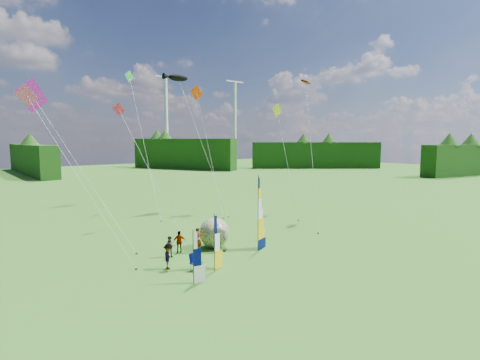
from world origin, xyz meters
TOP-DOWN VIEW (x-y plane):
  - ground at (0.00, 0.00)m, footprint 220.00×220.00m
  - treeline_ring at (0.00, 0.00)m, footprint 210.00×210.00m
  - turbine_left at (70.00, 95.00)m, footprint 8.00×1.20m
  - turbine_right at (45.00, 102.00)m, footprint 8.00×1.20m
  - feather_banner_main at (0.42, 3.57)m, footprint 1.43×0.64m
  - side_banner_left at (-4.61, 2.15)m, footprint 0.99×0.35m
  - side_banner_far at (-6.89, 1.05)m, footprint 0.93×0.30m
  - bol_inflatable at (-1.65, 6.42)m, footprint 2.80×2.80m
  - spectator_a at (-3.35, 6.04)m, footprint 0.77×0.60m
  - spectator_b at (-5.55, 6.32)m, footprint 0.84×0.65m
  - spectator_c at (-6.82, 4.25)m, footprint 0.93×1.15m
  - spectator_d at (-4.42, 7.01)m, footprint 1.03×0.82m
  - camp_chair at (-5.57, 2.88)m, footprint 0.79×0.79m
  - kite_whale at (6.13, 20.04)m, footprint 8.10×13.69m
  - kite_rainbow_delta at (-9.56, 12.57)m, footprint 13.70×15.23m
  - kite_parafoil at (10.95, 7.45)m, footprint 11.56×12.27m
  - small_kite_red at (-2.56, 15.97)m, footprint 5.37×9.56m
  - small_kite_orange at (6.10, 18.38)m, footprint 4.33×10.15m
  - small_kite_yellow at (12.30, 12.08)m, footprint 6.35×9.51m
  - small_kite_pink at (-10.77, 9.15)m, footprint 7.78×10.46m
  - small_kite_green at (0.27, 23.06)m, footprint 8.58×13.97m

SIDE VIEW (x-z plane):
  - ground at x=0.00m, z-range 0.00..0.00m
  - camp_chair at x=-5.57m, z-range 0.00..1.13m
  - spectator_b at x=-5.55m, z-range 0.00..1.56m
  - spectator_d at x=-4.42m, z-range 0.00..1.63m
  - spectator_c at x=-6.82m, z-range 0.00..1.70m
  - spectator_a at x=-3.35m, z-range 0.00..1.87m
  - bol_inflatable at x=-1.65m, z-range 0.00..2.36m
  - side_banner_far at x=-6.89m, z-range 0.00..3.12m
  - side_banner_left at x=-4.61m, z-range 0.00..3.58m
  - feather_banner_main at x=0.42m, z-range 0.00..5.58m
  - treeline_ring at x=0.00m, z-range 0.00..8.00m
  - small_kite_red at x=-2.56m, z-range 0.00..12.53m
  - small_kite_pink at x=-10.77m, z-range 0.00..12.78m
  - small_kite_yellow at x=12.30m, z-range 0.00..13.29m
  - kite_rainbow_delta at x=-9.56m, z-range 0.00..14.20m
  - small_kite_orange at x=6.10m, z-range 0.00..15.54m
  - kite_parafoil at x=10.95m, z-range 0.00..16.33m
  - small_kite_green at x=0.27m, z-range 0.00..17.45m
  - kite_whale at x=6.13m, z-range 0.00..17.77m
  - turbine_left at x=70.00m, z-range 0.00..30.00m
  - turbine_right at x=45.00m, z-range 0.00..30.00m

